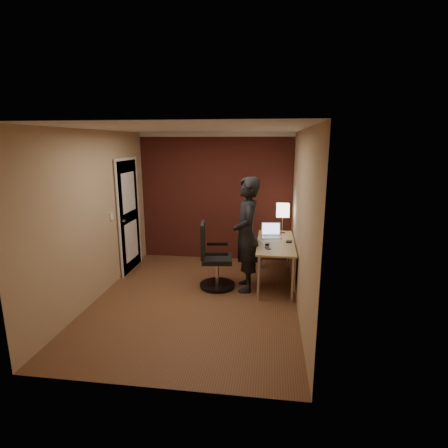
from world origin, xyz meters
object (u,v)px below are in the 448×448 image
(desk, at_px, (280,249))
(laptop, at_px, (271,233))
(person, at_px, (247,235))
(mouse, at_px, (268,244))
(desk_lamp, at_px, (283,211))
(phone, at_px, (268,248))
(wallet, at_px, (289,242))
(office_chair, at_px, (213,260))

(desk, bearing_deg, laptop, 115.68)
(person, bearing_deg, mouse, 94.67)
(desk, height_order, desk_lamp, desk_lamp)
(phone, bearing_deg, desk_lamp, 53.31)
(mouse, height_order, wallet, mouse)
(phone, xyz_separation_m, office_chair, (-0.88, 0.11, -0.27))
(wallet, bearing_deg, laptop, 131.83)
(person, bearing_deg, desk_lamp, 137.69)
(laptop, distance_m, person, 0.72)
(desk, relative_size, laptop, 4.19)
(mouse, bearing_deg, wallet, 35.48)
(phone, bearing_deg, mouse, 70.08)
(phone, distance_m, wallet, 0.52)
(desk_lamp, distance_m, mouse, 0.89)
(wallet, xyz_separation_m, person, (-0.68, -0.28, 0.17))
(office_chair, height_order, person, person)
(phone, bearing_deg, wallet, 27.03)
(laptop, xyz_separation_m, wallet, (0.29, -0.32, -0.05))
(desk_lamp, bearing_deg, person, -124.92)
(person, bearing_deg, wallet, 104.88)
(desk, distance_m, desk_lamp, 0.77)
(mouse, height_order, office_chair, office_chair)
(desk_lamp, height_order, laptop, desk_lamp)
(desk, bearing_deg, office_chair, -164.39)
(mouse, height_order, phone, mouse)
(desk, distance_m, wallet, 0.20)
(phone, xyz_separation_m, person, (-0.34, 0.12, 0.17))
(office_chair, bearing_deg, laptop, 33.44)
(mouse, distance_m, person, 0.37)
(desk, xyz_separation_m, laptop, (-0.15, 0.31, 0.19))
(wallet, bearing_deg, mouse, -149.19)
(desk_lamp, bearing_deg, office_chair, -143.13)
(laptop, bearing_deg, person, -122.72)
(laptop, relative_size, person, 0.20)
(laptop, distance_m, wallet, 0.44)
(laptop, xyz_separation_m, mouse, (-0.06, -0.53, -0.05))
(desk_lamp, height_order, person, person)
(phone, bearing_deg, person, 138.14)
(desk, relative_size, wallet, 13.64)
(desk_lamp, bearing_deg, laptop, -130.21)
(desk, xyz_separation_m, wallet, (0.14, -0.01, 0.14))
(phone, height_order, person, person)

